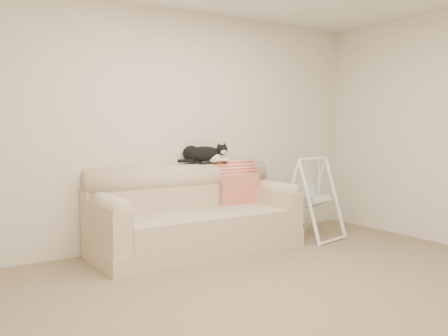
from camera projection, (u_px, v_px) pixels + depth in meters
name	position (u px, v px, depth m)	size (l,w,h in m)	color
ground_plane	(293.00, 292.00, 4.00)	(5.00, 5.00, 0.00)	#796754
room_shell	(295.00, 100.00, 3.87)	(5.04, 4.04, 2.60)	beige
sofa	(193.00, 217.00, 5.32)	(2.20, 0.93, 0.90)	tan
remote_a	(206.00, 163.00, 5.64)	(0.19, 0.08, 0.03)	black
remote_b	(219.00, 162.00, 5.71)	(0.17, 0.12, 0.02)	black
tuxedo_cat	(204.00, 154.00, 5.64)	(0.59, 0.36, 0.23)	black
throw_blanket	(233.00, 177.00, 5.84)	(0.48, 0.38, 0.58)	red
baby_swing	(312.00, 198.00, 5.87)	(0.70, 0.73, 0.96)	white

